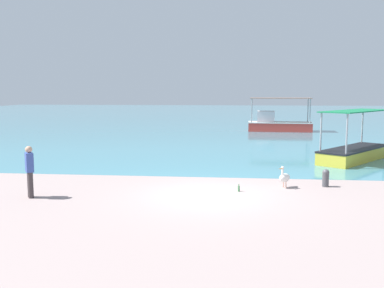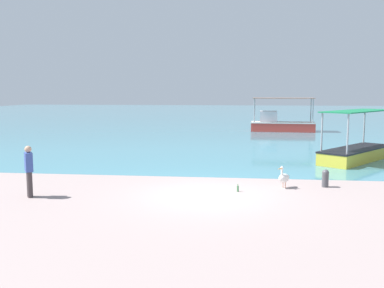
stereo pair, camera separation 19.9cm
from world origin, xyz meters
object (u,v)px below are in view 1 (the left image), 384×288
Objects in this scene: fishing_boat_near_left at (354,151)px; fishing_boat_near_right at (278,123)px; mooring_bollard at (326,177)px; glass_bottle at (239,188)px; pelican at (284,177)px; fisherman_standing at (30,170)px.

fishing_boat_near_right is at bearing 98.11° from fishing_boat_near_left.
fishing_boat_near_left is 16.03m from fishing_boat_near_right.
mooring_bollard is 3.33m from glass_bottle.
glass_bottle is at bearing -98.62° from fishing_boat_near_right.
pelican is at bearing -168.17° from mooring_bollard.
fishing_boat_near_right is (-2.26, 15.87, 0.18)m from fishing_boat_near_left.
fisherman_standing is at bearing -165.23° from mooring_bollard.
fishing_boat_near_left is at bearing 57.33° from pelican.
glass_bottle is (-3.50, -23.08, -0.58)m from fishing_boat_near_right.
pelican is 1.54m from mooring_bollard.
glass_bottle is at bearing 12.66° from fisherman_standing.
fishing_boat_near_right reaches higher than glass_bottle.
pelican is 1.82m from glass_bottle.
fishing_boat_near_right is 23.35m from glass_bottle.
pelican is 1.24× the size of mooring_bollard.
mooring_bollard is 10.24m from fisherman_standing.
fishing_boat_near_left reaches higher than pelican.
pelican reaches higher than mooring_bollard.
fisherman_standing is 6.26× the size of glass_bottle.
mooring_bollard is at bearing 11.83° from pelican.
fishing_boat_near_right is at bearing 89.05° from mooring_bollard.
fishing_boat_near_left reaches higher than mooring_bollard.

